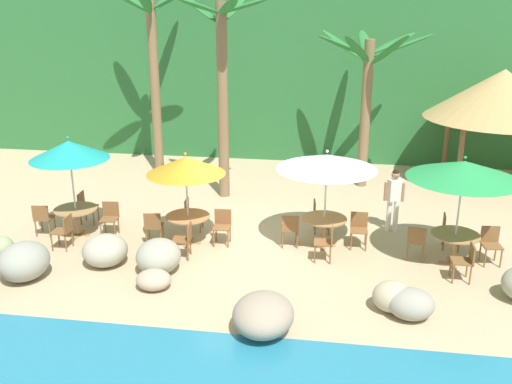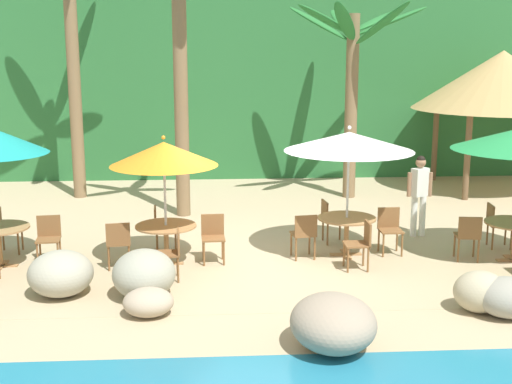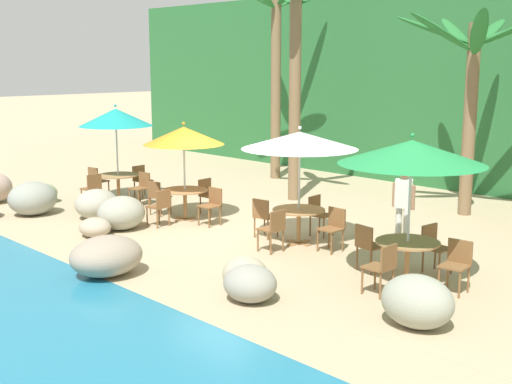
{
  "view_description": "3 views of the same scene",
  "coord_description": "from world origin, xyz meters",
  "px_view_note": "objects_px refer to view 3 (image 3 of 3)",
  "views": [
    {
      "loc": [
        2.14,
        -12.9,
        5.9
      ],
      "look_at": [
        0.14,
        0.19,
        1.33
      ],
      "focal_mm": 39.98,
      "sensor_mm": 36.0,
      "label": 1
    },
    {
      "loc": [
        -0.65,
        -12.22,
        3.95
      ],
      "look_at": [
        0.11,
        -0.05,
        1.31
      ],
      "focal_mm": 48.42,
      "sensor_mm": 36.0,
      "label": 2
    },
    {
      "loc": [
        11.03,
        -9.97,
        3.77
      ],
      "look_at": [
        0.69,
        0.07,
        0.96
      ],
      "focal_mm": 47.35,
      "sensor_mm": 36.0,
      "label": 3
    }
  ],
  "objects_px": {
    "chair_teal_left": "(97,180)",
    "umbrella_green": "(412,152)",
    "chair_green_inland": "(434,245)",
    "palm_tree_second": "(295,59)",
    "chair_orange_left": "(158,195)",
    "umbrella_white": "(300,140)",
    "chair_green_left": "(368,244)",
    "palm_tree_nearest": "(275,51)",
    "umbrella_teal": "(116,117)",
    "chair_green_right": "(383,266)",
    "palm_tree_third": "(473,72)",
    "chair_orange_right": "(160,205)",
    "umbrella_orange": "(184,136)",
    "chair_teal_right": "(92,187)",
    "waiter_in_white": "(403,202)",
    "chair_white_right": "(274,227)",
    "dining_table_teal": "(118,179)",
    "chair_white_seaward": "(333,226)",
    "chair_white_left": "(264,215)",
    "chair_orange_seaward": "(212,203)",
    "chair_green_seaward": "(457,262)",
    "dining_table_green": "(408,248)",
    "chair_white_inland": "(318,212)",
    "chair_orange_inland": "(208,193)",
    "dining_table_white": "(299,215)",
    "dining_table_orange": "(185,195)",
    "chair_teal_inland": "(141,179)"
  },
  "relations": [
    {
      "from": "chair_teal_left",
      "to": "umbrella_green",
      "type": "bearing_deg",
      "value": -0.42
    },
    {
      "from": "chair_green_inland",
      "to": "palm_tree_second",
      "type": "relative_size",
      "value": 0.15
    },
    {
      "from": "chair_teal_left",
      "to": "chair_orange_left",
      "type": "bearing_deg",
      "value": -1.73
    },
    {
      "from": "umbrella_white",
      "to": "chair_green_left",
      "type": "relative_size",
      "value": 2.84
    },
    {
      "from": "umbrella_white",
      "to": "palm_tree_nearest",
      "type": "relative_size",
      "value": 0.39
    },
    {
      "from": "umbrella_teal",
      "to": "chair_green_right",
      "type": "height_order",
      "value": "umbrella_teal"
    },
    {
      "from": "palm_tree_third",
      "to": "chair_green_left",
      "type": "bearing_deg",
      "value": -78.61
    },
    {
      "from": "chair_orange_left",
      "to": "palm_tree_nearest",
      "type": "bearing_deg",
      "value": 106.74
    },
    {
      "from": "chair_orange_right",
      "to": "palm_tree_second",
      "type": "relative_size",
      "value": 0.15
    },
    {
      "from": "chair_green_left",
      "to": "umbrella_orange",
      "type": "bearing_deg",
      "value": 178.34
    },
    {
      "from": "chair_teal_right",
      "to": "waiter_in_white",
      "type": "bearing_deg",
      "value": 16.49
    },
    {
      "from": "chair_teal_right",
      "to": "chair_white_right",
      "type": "xyz_separation_m",
      "value": [
        6.35,
        0.31,
        0.0
      ]
    },
    {
      "from": "dining_table_teal",
      "to": "palm_tree_nearest",
      "type": "bearing_deg",
      "value": 86.49
    },
    {
      "from": "umbrella_orange",
      "to": "palm_tree_third",
      "type": "xyz_separation_m",
      "value": [
        4.4,
        5.36,
        1.46
      ]
    },
    {
      "from": "umbrella_teal",
      "to": "chair_green_inland",
      "type": "height_order",
      "value": "umbrella_teal"
    },
    {
      "from": "chair_orange_left",
      "to": "chair_white_seaward",
      "type": "bearing_deg",
      "value": 7.43
    },
    {
      "from": "chair_white_left",
      "to": "chair_white_right",
      "type": "height_order",
      "value": "same"
    },
    {
      "from": "chair_orange_seaward",
      "to": "chair_green_inland",
      "type": "distance_m",
      "value": 5.55
    },
    {
      "from": "chair_teal_right",
      "to": "palm_tree_third",
      "type": "height_order",
      "value": "palm_tree_third"
    },
    {
      "from": "chair_teal_left",
      "to": "chair_white_right",
      "type": "height_order",
      "value": "same"
    },
    {
      "from": "chair_teal_right",
      "to": "chair_orange_seaward",
      "type": "xyz_separation_m",
      "value": [
        3.73,
        0.93,
        0.0
      ]
    },
    {
      "from": "chair_green_seaward",
      "to": "umbrella_orange",
      "type": "bearing_deg",
      "value": 179.91
    },
    {
      "from": "dining_table_green",
      "to": "palm_tree_second",
      "type": "bearing_deg",
      "value": 148.15
    },
    {
      "from": "chair_white_inland",
      "to": "chair_green_right",
      "type": "height_order",
      "value": "same"
    },
    {
      "from": "chair_orange_inland",
      "to": "chair_orange_right",
      "type": "height_order",
      "value": "same"
    },
    {
      "from": "palm_tree_third",
      "to": "umbrella_teal",
      "type": "bearing_deg",
      "value": -144.28
    },
    {
      "from": "palm_tree_nearest",
      "to": "dining_table_white",
      "type": "bearing_deg",
      "value": -42.13
    },
    {
      "from": "dining_table_orange",
      "to": "chair_white_left",
      "type": "distance_m",
      "value": 2.54
    },
    {
      "from": "chair_orange_inland",
      "to": "chair_white_left",
      "type": "bearing_deg",
      "value": -14.54
    },
    {
      "from": "umbrella_orange",
      "to": "waiter_in_white",
      "type": "xyz_separation_m",
      "value": [
        5.1,
        1.57,
        -1.05
      ]
    },
    {
      "from": "umbrella_orange",
      "to": "chair_green_seaward",
      "type": "relative_size",
      "value": 2.72
    },
    {
      "from": "chair_green_inland",
      "to": "palm_tree_nearest",
      "type": "height_order",
      "value": "palm_tree_nearest"
    },
    {
      "from": "chair_teal_left",
      "to": "chair_orange_inland",
      "type": "xyz_separation_m",
      "value": [
        3.67,
        0.96,
        0.0
      ]
    },
    {
      "from": "chair_teal_left",
      "to": "dining_table_green",
      "type": "xyz_separation_m",
      "value": [
        10.19,
        -0.08,
        0.1
      ]
    },
    {
      "from": "chair_white_seaward",
      "to": "chair_green_inland",
      "type": "xyz_separation_m",
      "value": [
        2.16,
        0.21,
        0.0
      ]
    },
    {
      "from": "chair_orange_right",
      "to": "chair_green_seaward",
      "type": "xyz_separation_m",
      "value": [
        7.05,
        0.83,
        0.0
      ]
    },
    {
      "from": "umbrella_white",
      "to": "chair_green_right",
      "type": "relative_size",
      "value": 2.84
    },
    {
      "from": "chair_orange_inland",
      "to": "dining_table_green",
      "type": "distance_m",
      "value": 6.6
    },
    {
      "from": "umbrella_orange",
      "to": "chair_orange_right",
      "type": "xyz_separation_m",
      "value": [
        0.15,
        -0.84,
        -1.52
      ]
    },
    {
      "from": "chair_orange_inland",
      "to": "chair_green_inland",
      "type": "xyz_separation_m",
      "value": [
        6.52,
        -0.18,
        0.0
      ]
    },
    {
      "from": "chair_teal_left",
      "to": "chair_white_right",
      "type": "bearing_deg",
      "value": -2.97
    },
    {
      "from": "chair_orange_left",
      "to": "chair_green_inland",
      "type": "distance_m",
      "value": 7.25
    },
    {
      "from": "chair_orange_seaward",
      "to": "umbrella_white",
      "type": "relative_size",
      "value": 0.35
    },
    {
      "from": "umbrella_white",
      "to": "palm_tree_third",
      "type": "distance_m",
      "value": 5.28
    },
    {
      "from": "chair_orange_seaward",
      "to": "dining_table_green",
      "type": "relative_size",
      "value": 0.79
    },
    {
      "from": "chair_teal_left",
      "to": "chair_green_left",
      "type": "relative_size",
      "value": 1.0
    },
    {
      "from": "dining_table_orange",
      "to": "chair_orange_left",
      "type": "height_order",
      "value": "chair_orange_left"
    },
    {
      "from": "dining_table_orange",
      "to": "chair_orange_left",
      "type": "relative_size",
      "value": 1.26
    },
    {
      "from": "chair_teal_inland",
      "to": "chair_orange_left",
      "type": "xyz_separation_m",
      "value": [
        2.29,
        -1.1,
        0.0
      ]
    },
    {
      "from": "chair_green_seaward",
      "to": "waiter_in_white",
      "type": "bearing_deg",
      "value": 143.23
    }
  ]
}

